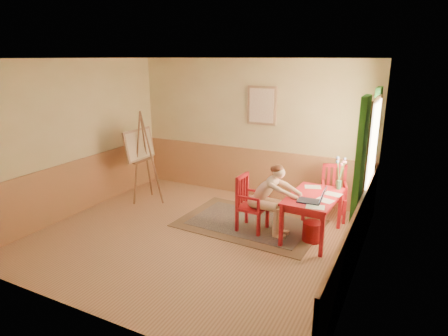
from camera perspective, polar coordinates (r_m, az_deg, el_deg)
The scene contains 14 objects.
room at distance 5.93m, azimuth -4.56°, elevation 2.23°, with size 5.04×4.54×2.84m.
wainscot at distance 6.85m, azimuth -0.94°, elevation -3.64°, with size 5.00×4.50×1.00m.
window at distance 6.22m, azimuth 20.57°, elevation 1.37°, with size 0.12×2.01×2.20m.
wall_portrait at distance 7.68m, azimuth 5.63°, elevation 9.20°, with size 0.60×0.05×0.76m.
rug at distance 6.85m, azimuth 3.82°, elevation -8.14°, with size 2.47×1.71×0.02m.
table at distance 6.27m, azimuth 13.08°, elevation -4.75°, with size 0.77×1.23×0.72m.
chair_left at distance 6.44m, azimuth 3.86°, elevation -5.22°, with size 0.45×0.44×0.95m.
chair_back at distance 7.18m, azimuth 15.91°, elevation -3.47°, with size 0.53×0.54×0.97m.
figure at distance 6.26m, azimuth 6.63°, elevation -4.12°, with size 0.89×0.39×1.20m.
laptop at distance 5.93m, azimuth 13.12°, elevation -4.52°, with size 0.42×0.27×0.25m.
papers at distance 6.20m, azimuth 14.23°, elevation -4.14°, with size 0.68×1.12×0.00m.
vase at distance 6.58m, azimuth 16.74°, elevation -0.92°, with size 0.19×0.27×0.54m.
wastebasket at distance 6.32m, azimuth 12.90°, elevation -9.19°, with size 0.30×0.30×0.32m, color #A31C20.
easel at distance 7.79m, azimuth -12.23°, elevation 2.87°, with size 0.60×0.80×1.82m.
Camera 1 is at (3.00, -4.91, 2.83)m, focal length 30.86 mm.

